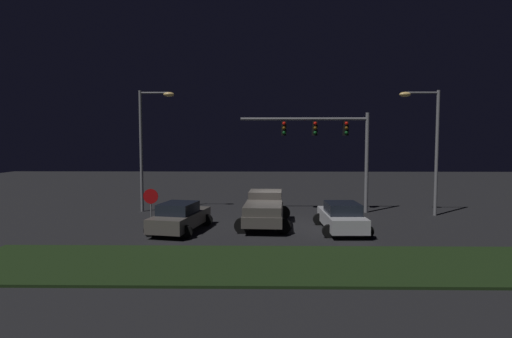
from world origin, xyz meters
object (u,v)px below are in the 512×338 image
object	(u,v)px
car_sedan_far	(180,217)
traffic_signal_gantry	(329,138)
street_lamp_left	(148,136)
stop_sign	(151,202)
car_sedan	(342,217)
pickup_truck	(265,207)
street_lamp_right	(429,137)

from	to	relation	value
car_sedan_far	traffic_signal_gantry	distance (m)	11.12
street_lamp_left	stop_sign	xyz separation A→B (m)	(1.85, -6.12, -3.44)
car_sedan	street_lamp_left	distance (m)	13.64
car_sedan	car_sedan_far	xyz separation A→B (m)	(-8.35, -0.13, 0.00)
pickup_truck	street_lamp_left	world-z (taller)	street_lamp_left
stop_sign	car_sedan	bearing A→B (deg)	2.23
pickup_truck	street_lamp_right	xyz separation A→B (m)	(10.22, 3.09, 3.93)
traffic_signal_gantry	street_lamp_left	distance (m)	11.88
car_sedan_far	street_lamp_left	bearing A→B (deg)	40.51
pickup_truck	street_lamp_right	distance (m)	11.38
car_sedan_far	stop_sign	xyz separation A→B (m)	(-1.42, -0.25, 0.82)
car_sedan	stop_sign	xyz separation A→B (m)	(-9.76, -0.38, 0.82)
street_lamp_right	car_sedan_far	bearing A→B (deg)	-162.26
car_sedan	traffic_signal_gantry	xyz separation A→B (m)	(0.26, 5.55, 4.16)
traffic_signal_gantry	stop_sign	bearing A→B (deg)	-149.39
traffic_signal_gantry	street_lamp_right	world-z (taller)	street_lamp_right
street_lamp_right	stop_sign	bearing A→B (deg)	-162.92
car_sedan	car_sedan_far	distance (m)	8.35
pickup_truck	car_sedan	distance (m)	4.23
street_lamp_left	stop_sign	bearing A→B (deg)	-73.19
pickup_truck	traffic_signal_gantry	xyz separation A→B (m)	(4.23, 4.10, 3.90)
street_lamp_right	traffic_signal_gantry	bearing A→B (deg)	170.44
car_sedan	pickup_truck	bearing A→B (deg)	68.90
pickup_truck	traffic_signal_gantry	distance (m)	7.06
car_sedan	street_lamp_right	size ratio (longest dim) A/B	0.57
street_lamp_left	traffic_signal_gantry	bearing A→B (deg)	-0.93
pickup_truck	street_lamp_left	bearing A→B (deg)	64.06
traffic_signal_gantry	car_sedan_far	bearing A→B (deg)	-146.58
car_sedan	stop_sign	size ratio (longest dim) A/B	1.99
street_lamp_left	street_lamp_right	xyz separation A→B (m)	(17.87, -1.20, -0.08)
car_sedan_far	stop_sign	bearing A→B (deg)	111.41
street_lamp_right	pickup_truck	bearing A→B (deg)	-163.16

